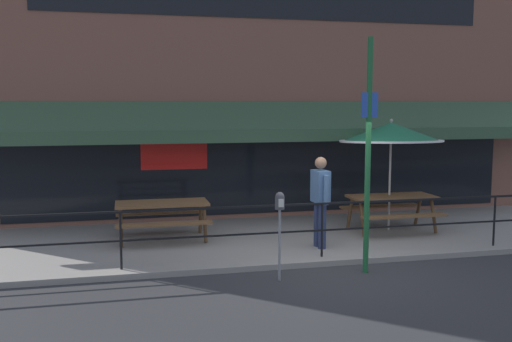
{
  "coord_description": "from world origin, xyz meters",
  "views": [
    {
      "loc": [
        -3.36,
        -9.01,
        2.79
      ],
      "look_at": [
        -0.89,
        1.6,
        1.5
      ],
      "focal_mm": 40.0,
      "sensor_mm": 36.0,
      "label": 1
    }
  ],
  "objects_px": {
    "parking_meter_near": "(280,209)",
    "pedestrian_walking": "(320,197)",
    "picnic_table_centre": "(392,203)",
    "patio_umbrella_centre": "(391,133)",
    "street_sign_pole": "(368,154)",
    "picnic_table_left": "(162,210)"
  },
  "relations": [
    {
      "from": "parking_meter_near",
      "to": "pedestrian_walking",
      "type": "bearing_deg",
      "value": 51.18
    },
    {
      "from": "picnic_table_centre",
      "to": "patio_umbrella_centre",
      "type": "xyz_separation_m",
      "value": [
        0.0,
        0.12,
        1.47
      ]
    },
    {
      "from": "patio_umbrella_centre",
      "to": "street_sign_pole",
      "type": "distance_m",
      "value": 2.93
    },
    {
      "from": "picnic_table_left",
      "to": "patio_umbrella_centre",
      "type": "xyz_separation_m",
      "value": [
        4.77,
        -0.18,
        1.47
      ]
    },
    {
      "from": "parking_meter_near",
      "to": "street_sign_pole",
      "type": "relative_size",
      "value": 0.37
    },
    {
      "from": "parking_meter_near",
      "to": "street_sign_pole",
      "type": "xyz_separation_m",
      "value": [
        1.51,
        0.11,
        0.83
      ]
    },
    {
      "from": "street_sign_pole",
      "to": "picnic_table_left",
      "type": "bearing_deg",
      "value": 140.32
    },
    {
      "from": "pedestrian_walking",
      "to": "street_sign_pole",
      "type": "distance_m",
      "value": 1.69
    },
    {
      "from": "patio_umbrella_centre",
      "to": "parking_meter_near",
      "type": "xyz_separation_m",
      "value": [
        -3.12,
        -2.55,
        -1.03
      ]
    },
    {
      "from": "picnic_table_left",
      "to": "parking_meter_near",
      "type": "bearing_deg",
      "value": -58.86
    },
    {
      "from": "picnic_table_left",
      "to": "picnic_table_centre",
      "type": "relative_size",
      "value": 1.0
    },
    {
      "from": "parking_meter_near",
      "to": "street_sign_pole",
      "type": "height_order",
      "value": "street_sign_pole"
    },
    {
      "from": "picnic_table_centre",
      "to": "pedestrian_walking",
      "type": "height_order",
      "value": "pedestrian_walking"
    },
    {
      "from": "picnic_table_centre",
      "to": "street_sign_pole",
      "type": "bearing_deg",
      "value": -124.7
    },
    {
      "from": "patio_umbrella_centre",
      "to": "street_sign_pole",
      "type": "relative_size",
      "value": 0.62
    },
    {
      "from": "pedestrian_walking",
      "to": "parking_meter_near",
      "type": "distance_m",
      "value": 1.91
    },
    {
      "from": "picnic_table_centre",
      "to": "picnic_table_left",
      "type": "bearing_deg",
      "value": 176.44
    },
    {
      "from": "patio_umbrella_centre",
      "to": "pedestrian_walking",
      "type": "xyz_separation_m",
      "value": [
        -1.93,
        -1.06,
        -1.12
      ]
    },
    {
      "from": "picnic_table_centre",
      "to": "patio_umbrella_centre",
      "type": "distance_m",
      "value": 1.48
    },
    {
      "from": "picnic_table_left",
      "to": "patio_umbrella_centre",
      "type": "height_order",
      "value": "patio_umbrella_centre"
    },
    {
      "from": "picnic_table_left",
      "to": "picnic_table_centre",
      "type": "xyz_separation_m",
      "value": [
        4.77,
        -0.3,
        0.0
      ]
    },
    {
      "from": "pedestrian_walking",
      "to": "street_sign_pole",
      "type": "bearing_deg",
      "value": -77.1
    }
  ]
}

